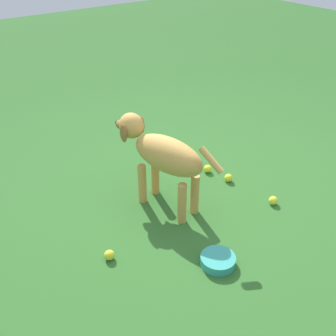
{
  "coord_description": "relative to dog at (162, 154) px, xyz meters",
  "views": [
    {
      "loc": [
        -2.03,
        1.69,
        1.87
      ],
      "look_at": [
        -0.04,
        0.22,
        0.33
      ],
      "focal_mm": 44.28,
      "sensor_mm": 36.0,
      "label": 1
    }
  ],
  "objects": [
    {
      "name": "ground",
      "position": [
        -0.01,
        -0.24,
        -0.43
      ],
      "size": [
        14.0,
        14.0,
        0.0
      ],
      "primitive_type": "plane",
      "color": "#2D6026"
    },
    {
      "name": "dog",
      "position": [
        0.0,
        0.0,
        0.0
      ],
      "size": [
        0.94,
        0.36,
        0.65
      ],
      "rotation": [
        0.0,
        0.0,
        0.23
      ],
      "color": "#C69347",
      "rests_on": "ground"
    },
    {
      "name": "tennis_ball_0",
      "position": [
        0.37,
        -0.5,
        -0.4
      ],
      "size": [
        0.07,
        0.07,
        0.07
      ],
      "primitive_type": "sphere",
      "color": "#C7E436",
      "rests_on": "ground"
    },
    {
      "name": "tennis_ball_1",
      "position": [
        -0.5,
        -0.66,
        -0.4
      ],
      "size": [
        0.07,
        0.07,
        0.07
      ],
      "primitive_type": "sphere",
      "color": "yellow",
      "rests_on": "ground"
    },
    {
      "name": "tennis_ball_2",
      "position": [
        -0.28,
        0.61,
        -0.4
      ],
      "size": [
        0.07,
        0.07,
        0.07
      ],
      "primitive_type": "sphere",
      "color": "yellow",
      "rests_on": "ground"
    },
    {
      "name": "tennis_ball_3",
      "position": [
        0.13,
        -0.56,
        -0.4
      ],
      "size": [
        0.07,
        0.07,
        0.07
      ],
      "primitive_type": "sphere",
      "color": "yellow",
      "rests_on": "ground"
    },
    {
      "name": "tennis_ball_4",
      "position": [
        -0.08,
        -0.6,
        -0.4
      ],
      "size": [
        0.07,
        0.07,
        0.07
      ],
      "primitive_type": "sphere",
      "color": "yellow",
      "rests_on": "ground"
    },
    {
      "name": "water_bowl",
      "position": [
        -0.72,
        0.09,
        -0.4
      ],
      "size": [
        0.22,
        0.22,
        0.06
      ],
      "primitive_type": "cylinder",
      "color": "teal",
      "rests_on": "ground"
    }
  ]
}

